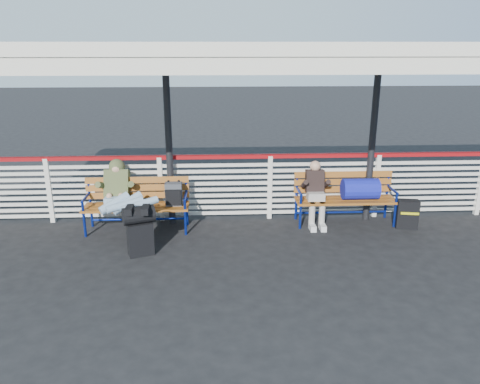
{
  "coord_description": "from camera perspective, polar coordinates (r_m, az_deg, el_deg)",
  "views": [
    {
      "loc": [
        -0.97,
        -6.31,
        3.14
      ],
      "look_at": [
        -0.6,
        1.0,
        0.81
      ],
      "focal_mm": 35.0,
      "sensor_mm": 36.0,
      "label": 1
    }
  ],
  "objects": [
    {
      "name": "bench_left",
      "position": [
        8.28,
        -11.47,
        -0.76
      ],
      "size": [
        1.8,
        0.56,
        0.92
      ],
      "color": "#954C1C",
      "rests_on": "ground"
    },
    {
      "name": "canopy",
      "position": [
        7.24,
        4.98,
        16.8
      ],
      "size": [
        12.6,
        3.6,
        3.16
      ],
      "color": "silver",
      "rests_on": "ground"
    },
    {
      "name": "bench_right",
      "position": [
        8.66,
        13.66,
        0.15
      ],
      "size": [
        1.8,
        0.56,
        0.92
      ],
      "color": "#954C1C",
      "rests_on": "ground"
    },
    {
      "name": "ground",
      "position": [
        7.12,
        5.27,
        -8.62
      ],
      "size": [
        60.0,
        60.0,
        0.0
      ],
      "primitive_type": "plane",
      "color": "black",
      "rests_on": "ground"
    },
    {
      "name": "traveler_man",
      "position": [
        7.96,
        -13.97,
        -0.8
      ],
      "size": [
        0.94,
        1.64,
        0.77
      ],
      "color": "#96B3CA",
      "rests_on": "ground"
    },
    {
      "name": "luggage_stack",
      "position": [
        7.36,
        -12.14,
        -4.39
      ],
      "size": [
        0.54,
        0.41,
        0.79
      ],
      "rotation": [
        0.0,
        0.0,
        0.35
      ],
      "color": "black",
      "rests_on": "ground"
    },
    {
      "name": "fence",
      "position": [
        8.63,
        3.65,
        0.92
      ],
      "size": [
        12.08,
        0.08,
        1.24
      ],
      "color": "silver",
      "rests_on": "ground"
    },
    {
      "name": "suitcase_side",
      "position": [
        8.8,
        19.7,
        -2.55
      ],
      "size": [
        0.4,
        0.28,
        0.51
      ],
      "rotation": [
        0.0,
        0.0,
        -0.17
      ],
      "color": "black",
      "rests_on": "ground"
    },
    {
      "name": "companion_person",
      "position": [
        8.46,
        9.2,
        -0.08
      ],
      "size": [
        0.32,
        0.66,
        1.15
      ],
      "color": "#A8A298",
      "rests_on": "ground"
    }
  ]
}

